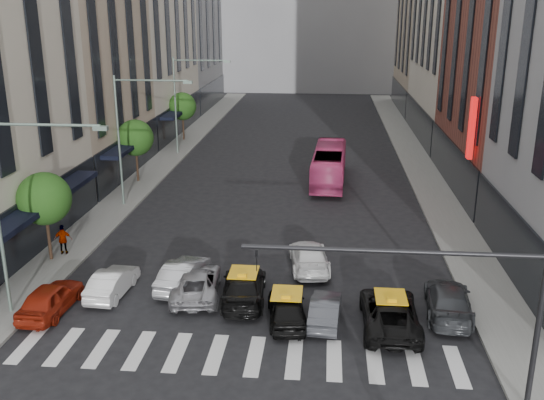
% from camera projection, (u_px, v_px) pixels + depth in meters
% --- Properties ---
extents(ground, '(160.00, 160.00, 0.00)m').
position_uv_depth(ground, '(235.00, 377.00, 23.15)').
color(ground, black).
rests_on(ground, ground).
extents(sidewalk_left, '(3.00, 96.00, 0.15)m').
position_uv_depth(sidewalk_left, '(156.00, 169.00, 52.59)').
color(sidewalk_left, slate).
rests_on(sidewalk_left, ground).
extents(sidewalk_right, '(3.00, 96.00, 0.15)m').
position_uv_depth(sidewalk_right, '(425.00, 175.00, 50.58)').
color(sidewalk_right, slate).
rests_on(sidewalk_right, ground).
extents(building_left_b, '(8.00, 16.00, 24.00)m').
position_uv_depth(building_left_b, '(71.00, 27.00, 47.55)').
color(building_left_b, tan).
rests_on(building_left_b, ground).
extents(building_right_b, '(8.00, 18.00, 26.00)m').
position_uv_depth(building_right_b, '(523.00, 14.00, 43.33)').
color(building_right_b, brown).
rests_on(building_right_b, ground).
extents(building_right_d, '(8.00, 18.00, 28.00)m').
position_uv_depth(building_right_d, '(436.00, 3.00, 79.08)').
color(building_right_d, tan).
rests_on(building_right_d, ground).
extents(tree_near, '(2.88, 2.88, 4.95)m').
position_uv_depth(tree_near, '(44.00, 199.00, 32.56)').
color(tree_near, black).
rests_on(tree_near, sidewalk_left).
extents(tree_mid, '(2.88, 2.88, 4.95)m').
position_uv_depth(tree_mid, '(135.00, 138.00, 47.74)').
color(tree_mid, black).
rests_on(tree_mid, sidewalk_left).
extents(tree_far, '(2.88, 2.88, 4.95)m').
position_uv_depth(tree_far, '(182.00, 106.00, 62.91)').
color(tree_far, black).
rests_on(tree_far, sidewalk_left).
extents(streetlamp_near, '(5.38, 0.25, 9.00)m').
position_uv_depth(streetlamp_near, '(15.00, 192.00, 26.03)').
color(streetlamp_near, gray).
rests_on(streetlamp_near, sidewalk_left).
extents(streetlamp_mid, '(5.38, 0.25, 9.00)m').
position_uv_depth(streetlamp_mid, '(131.00, 124.00, 41.21)').
color(streetlamp_mid, gray).
rests_on(streetlamp_mid, sidewalk_left).
extents(streetlamp_far, '(5.38, 0.25, 9.00)m').
position_uv_depth(streetlamp_far, '(185.00, 92.00, 56.38)').
color(streetlamp_far, gray).
rests_on(streetlamp_far, sidewalk_left).
extents(traffic_signal, '(10.10, 0.20, 6.00)m').
position_uv_depth(traffic_signal, '(456.00, 291.00, 20.17)').
color(traffic_signal, black).
rests_on(traffic_signal, ground).
extents(liberty_sign, '(0.30, 0.70, 4.00)m').
position_uv_depth(liberty_sign, '(472.00, 128.00, 39.20)').
color(liberty_sign, red).
rests_on(liberty_sign, ground).
extents(car_red, '(1.89, 4.28, 1.43)m').
position_uv_depth(car_red, '(51.00, 298.00, 27.83)').
color(car_red, maroon).
rests_on(car_red, ground).
extents(car_white_front, '(1.62, 4.03, 1.30)m').
position_uv_depth(car_white_front, '(112.00, 282.00, 29.61)').
color(car_white_front, silver).
rests_on(car_white_front, ground).
extents(car_silver, '(2.90, 5.16, 1.36)m').
position_uv_depth(car_silver, '(196.00, 282.00, 29.54)').
color(car_silver, '#939398').
rests_on(car_silver, ground).
extents(taxi_left, '(2.41, 5.14, 1.45)m').
position_uv_depth(taxi_left, '(244.00, 287.00, 28.97)').
color(taxi_left, black).
rests_on(taxi_left, ground).
extents(taxi_center, '(2.13, 4.23, 1.38)m').
position_uv_depth(taxi_center, '(287.00, 308.00, 27.01)').
color(taxi_center, black).
rests_on(taxi_center, ground).
extents(car_grey_mid, '(1.55, 3.80, 1.22)m').
position_uv_depth(car_grey_mid, '(325.00, 310.00, 27.01)').
color(car_grey_mid, '#393B40').
rests_on(car_grey_mid, ground).
extents(taxi_right, '(2.44, 5.26, 1.46)m').
position_uv_depth(taxi_right, '(390.00, 312.00, 26.54)').
color(taxi_right, black).
rests_on(taxi_right, ground).
extents(car_grey_curb, '(2.47, 5.09, 1.43)m').
position_uv_depth(car_grey_curb, '(448.00, 300.00, 27.64)').
color(car_grey_curb, '#36393D').
rests_on(car_grey_curb, ground).
extents(car_row2_left, '(2.10, 4.53, 1.44)m').
position_uv_depth(car_row2_left, '(183.00, 274.00, 30.38)').
color(car_row2_left, '#ADAEB3').
rests_on(car_row2_left, ground).
extents(car_row2_right, '(2.57, 5.03, 1.40)m').
position_uv_depth(car_row2_right, '(309.00, 256.00, 32.56)').
color(car_row2_right, white).
rests_on(car_row2_right, ground).
extents(bus, '(2.86, 10.43, 2.88)m').
position_uv_depth(bus, '(329.00, 165.00, 48.45)').
color(bus, '#D63F7B').
rests_on(bus, ground).
extents(pedestrian_far, '(1.07, 0.59, 1.72)m').
position_uv_depth(pedestrian_far, '(63.00, 240.00, 34.05)').
color(pedestrian_far, gray).
rests_on(pedestrian_far, sidewalk_left).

